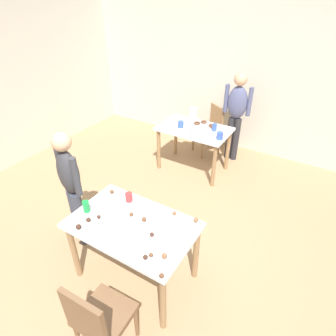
{
  "coord_description": "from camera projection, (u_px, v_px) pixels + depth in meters",
  "views": [
    {
      "loc": [
        1.3,
        -1.69,
        2.64
      ],
      "look_at": [
        -0.09,
        0.6,
        0.9
      ],
      "focal_mm": 30.42,
      "sensor_mm": 36.0,
      "label": 1
    }
  ],
  "objects": [
    {
      "name": "cake_ball_11",
      "position": [
        145.0,
        257.0,
        2.31
      ],
      "size": [
        0.04,
        0.04,
        0.04
      ],
      "primitive_type": "sphere",
      "color": "#3D2319",
      "rests_on": "dining_table_near"
    },
    {
      "name": "cake_ball_7",
      "position": [
        162.0,
        276.0,
        2.17
      ],
      "size": [
        0.04,
        0.04,
        0.04
      ],
      "primitive_type": "sphere",
      "color": "brown",
      "rests_on": "dining_table_near"
    },
    {
      "name": "cake_ball_3",
      "position": [
        152.0,
        234.0,
        2.52
      ],
      "size": [
        0.04,
        0.04,
        0.04
      ],
      "primitive_type": "sphere",
      "color": "#3D2319",
      "rests_on": "dining_table_near"
    },
    {
      "name": "person_adult_far",
      "position": [
        236.0,
        110.0,
        4.64
      ],
      "size": [
        0.45,
        0.23,
        1.51
      ],
      "color": "#28282D",
      "rests_on": "ground_plane"
    },
    {
      "name": "cake_ball_4",
      "position": [
        196.0,
        220.0,
        2.67
      ],
      "size": [
        0.05,
        0.05,
        0.05
      ],
      "primitive_type": "sphere",
      "color": "brown",
      "rests_on": "dining_table_near"
    },
    {
      "name": "cake_ball_0",
      "position": [
        88.0,
        220.0,
        2.68
      ],
      "size": [
        0.04,
        0.04,
        0.04
      ],
      "primitive_type": "sphere",
      "color": "#3D2319",
      "rests_on": "dining_table_near"
    },
    {
      "name": "donut_far_0",
      "position": [
        212.0,
        126.0,
        4.47
      ],
      "size": [
        0.11,
        0.11,
        0.03
      ],
      "primitive_type": "torus",
      "color": "brown",
      "rests_on": "dining_table_far"
    },
    {
      "name": "cake_ball_9",
      "position": [
        144.0,
        219.0,
        2.68
      ],
      "size": [
        0.05,
        0.05,
        0.05
      ],
      "primitive_type": "sphere",
      "color": "brown",
      "rests_on": "dining_table_near"
    },
    {
      "name": "cup_near_0",
      "position": [
        129.0,
        197.0,
        2.92
      ],
      "size": [
        0.07,
        0.07,
        0.1
      ],
      "primitive_type": "cylinder",
      "color": "red",
      "rests_on": "dining_table_near"
    },
    {
      "name": "cup_far_1",
      "position": [
        214.0,
        127.0,
        4.32
      ],
      "size": [
        0.07,
        0.07,
        0.11
      ],
      "primitive_type": "cylinder",
      "color": "#3351B2",
      "rests_on": "dining_table_far"
    },
    {
      "name": "cup_far_0",
      "position": [
        220.0,
        136.0,
        4.08
      ],
      "size": [
        0.09,
        0.09,
        0.11
      ],
      "primitive_type": "cylinder",
      "color": "#3351B2",
      "rests_on": "dining_table_far"
    },
    {
      "name": "wall_back",
      "position": [
        252.0,
        78.0,
        4.8
      ],
      "size": [
        6.4,
        0.1,
        2.6
      ],
      "primitive_type": "cube",
      "color": "beige",
      "rests_on": "ground_plane"
    },
    {
      "name": "cake_ball_8",
      "position": [
        131.0,
        214.0,
        2.74
      ],
      "size": [
        0.04,
        0.04,
        0.04
      ],
      "primitive_type": "sphere",
      "color": "brown",
      "rests_on": "dining_table_near"
    },
    {
      "name": "chair_far_table",
      "position": [
        211.0,
        127.0,
        5.07
      ],
      "size": [
        0.56,
        0.56,
        0.87
      ],
      "color": "olive",
      "rests_on": "ground_plane"
    },
    {
      "name": "ground_plane",
      "position": [
        147.0,
        262.0,
        3.21
      ],
      "size": [
        6.4,
        6.4,
        0.0
      ],
      "primitive_type": "plane",
      "color": "#9E7A56"
    },
    {
      "name": "soda_can",
      "position": [
        86.0,
        207.0,
        2.78
      ],
      "size": [
        0.07,
        0.07,
        0.12
      ],
      "primitive_type": "cylinder",
      "color": "#198438",
      "rests_on": "dining_table_near"
    },
    {
      "name": "person_girl_near",
      "position": [
        71.0,
        182.0,
        3.04
      ],
      "size": [
        0.45,
        0.29,
        1.44
      ],
      "color": "#383D4C",
      "rests_on": "ground_plane"
    },
    {
      "name": "cup_far_2",
      "position": [
        181.0,
        124.0,
        4.42
      ],
      "size": [
        0.09,
        0.09,
        0.1
      ],
      "primitive_type": "cylinder",
      "color": "#3351B2",
      "rests_on": "dining_table_far"
    },
    {
      "name": "cake_ball_2",
      "position": [
        174.0,
        213.0,
        2.75
      ],
      "size": [
        0.04,
        0.04,
        0.04
      ],
      "primitive_type": "sphere",
      "color": "brown",
      "rests_on": "dining_table_near"
    },
    {
      "name": "chair_near_table",
      "position": [
        97.0,
        318.0,
        2.17
      ],
      "size": [
        0.41,
        0.41,
        0.87
      ],
      "color": "brown",
      "rests_on": "ground_plane"
    },
    {
      "name": "pitcher_far",
      "position": [
        193.0,
        114.0,
        4.65
      ],
      "size": [
        0.13,
        0.13,
        0.2
      ],
      "primitive_type": "cylinder",
      "color": "white",
      "rests_on": "dining_table_far"
    },
    {
      "name": "cake_ball_10",
      "position": [
        78.0,
        227.0,
        2.59
      ],
      "size": [
        0.05,
        0.05,
        0.05
      ],
      "primitive_type": "sphere",
      "color": "#3D2319",
      "rests_on": "dining_table_near"
    },
    {
      "name": "donut_far_2",
      "position": [
        197.0,
        136.0,
        4.16
      ],
      "size": [
        0.12,
        0.12,
        0.04
      ],
      "primitive_type": "torus",
      "color": "white",
      "rests_on": "dining_table_far"
    },
    {
      "name": "fork_near",
      "position": [
        102.0,
        236.0,
        2.53
      ],
      "size": [
        0.17,
        0.02,
        0.01
      ],
      "primitive_type": "cube",
      "color": "silver",
      "rests_on": "dining_table_near"
    },
    {
      "name": "donut_far_3",
      "position": [
        204.0,
        122.0,
        4.59
      ],
      "size": [
        0.1,
        0.1,
        0.03
      ],
      "primitive_type": "torus",
      "color": "brown",
      "rests_on": "dining_table_far"
    },
    {
      "name": "cake_ball_6",
      "position": [
        151.0,
        255.0,
        2.33
      ],
      "size": [
        0.04,
        0.04,
        0.04
      ],
      "primitive_type": "sphere",
      "color": "brown",
      "rests_on": "dining_table_near"
    },
    {
      "name": "cake_ball_5",
      "position": [
        164.0,
        256.0,
        2.32
      ],
      "size": [
        0.05,
        0.05,
        0.05
      ],
      "primitive_type": "sphere",
      "color": "brown",
      "rests_on": "dining_table_near"
    },
    {
      "name": "dining_table_near",
      "position": [
        133.0,
        232.0,
        2.72
      ],
      "size": [
        1.18,
        0.75,
        0.75
      ],
      "color": "silver",
      "rests_on": "ground_plane"
    },
    {
      "name": "dining_table_far",
      "position": [
        194.0,
        135.0,
        4.5
      ],
      "size": [
        1.1,
        0.68,
        0.75
      ],
      "color": "silver",
      "rests_on": "ground_plane"
    },
    {
      "name": "cake_ball_1",
      "position": [
        99.0,
        217.0,
        2.72
      ],
      "size": [
        0.04,
        0.04,
        0.04
      ],
      "primitive_type": "sphere",
      "color": "#3D2319",
      "rests_on": "dining_table_near"
    },
    {
      "name": "donut_far_4",
      "position": [
        190.0,
        130.0,
        4.32
      ],
      "size": [
        0.14,
        0.14,
        0.04
      ],
      "primitive_type": "torus",
      "color": "pink",
      "rests_on": "dining_table_far"
    },
    {
      "name": "cake_ball_12",
      "position": [
        112.0,
        192.0,
        3.04
      ],
      "size": [
        0.04,
        0.04,
        0.04
      ],
      "primitive_type": "sphere",
      "color": "brown",
      "rests_on": "dining_table_near"
    },
    {
      "name": "donut_far_1",
      "position": [
        197.0,
        123.0,
        4.55
      ],
      "size": [
        0.11,
        0.11,
        0.03
      ],
      "primitive_type": "torus",
      "color": "brown",
      "rests_on": "dining_table_far"
    },
    {
      "name": "mixing_bowl",
      "position": [
        165.0,
        239.0,
        2.45
      ],
      "size": [
        0.17,
        0.17,
        0.08
      ],
      "primitive_type": "cylinder",
      "color": "white",
      "rests_on": "dining_table_near"
    }
  ]
}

